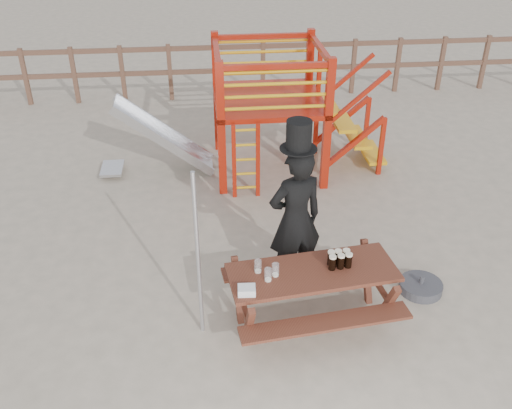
{
  "coord_description": "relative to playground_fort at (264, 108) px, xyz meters",
  "views": [
    {
      "loc": [
        -0.88,
        -5.0,
        4.48
      ],
      "look_at": [
        -0.29,
        0.8,
        0.95
      ],
      "focal_mm": 40.0,
      "sensor_mm": 36.0,
      "label": 1
    }
  ],
  "objects": [
    {
      "name": "parasol_base",
      "position": [
        1.53,
        -3.43,
        -1.01
      ],
      "size": [
        0.52,
        0.52,
        0.22
      ],
      "color": "#3D3D42",
      "rests_on": "ground"
    },
    {
      "name": "paper_bag",
      "position": [
        -0.64,
        -4.1,
        -0.33
      ],
      "size": [
        0.19,
        0.15,
        0.08
      ],
      "primitive_type": "cube",
      "rotation": [
        0.0,
        0.0,
        -0.06
      ],
      "color": "white",
      "rests_on": "picnic_table"
    },
    {
      "name": "playground_fort",
      "position": [
        0.0,
        0.0,
        0.0
      ],
      "size": [
        4.71,
        1.84,
        2.1
      ],
      "color": "#A81C0B",
      "rests_on": "ground"
    },
    {
      "name": "ground",
      "position": [
        -0.12,
        -3.58,
        -1.07
      ],
      "size": [
        60.0,
        60.0,
        0.0
      ],
      "primitive_type": "plane",
      "color": "#B7A68E",
      "rests_on": "ground"
    },
    {
      "name": "man_with_hat",
      "position": [
        0.01,
        -3.09,
        -0.11
      ],
      "size": [
        0.75,
        0.59,
        2.14
      ],
      "rotation": [
        0.0,
        0.0,
        3.41
      ],
      "color": "black",
      "rests_on": "ground"
    },
    {
      "name": "metal_pole",
      "position": [
        -1.12,
        -3.84,
        -0.08
      ],
      "size": [
        0.04,
        0.04,
        1.99
      ],
      "primitive_type": "cylinder",
      "color": "#B2B2B7",
      "rests_on": "ground"
    },
    {
      "name": "stout_pints",
      "position": [
        0.4,
        -3.74,
        -0.28
      ],
      "size": [
        0.26,
        0.18,
        0.17
      ],
      "color": "black",
      "rests_on": "picnic_table"
    },
    {
      "name": "picnic_table",
      "position": [
        0.1,
        -3.8,
        -0.63
      ],
      "size": [
        1.95,
        1.46,
        0.7
      ],
      "rotation": [
        0.0,
        0.0,
        0.12
      ],
      "color": "brown",
      "rests_on": "ground"
    },
    {
      "name": "back_fence",
      "position": [
        -0.12,
        3.42,
        -0.34
      ],
      "size": [
        15.09,
        0.09,
        1.2
      ],
      "color": "brown",
      "rests_on": "ground"
    },
    {
      "name": "empty_glasses",
      "position": [
        -0.4,
        -3.84,
        -0.3
      ],
      "size": [
        0.25,
        0.23,
        0.15
      ],
      "color": "silver",
      "rests_on": "picnic_table"
    }
  ]
}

